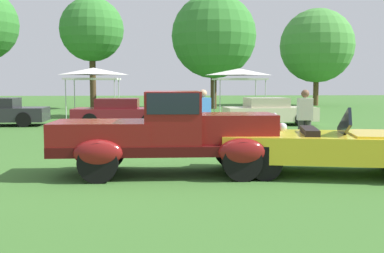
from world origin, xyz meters
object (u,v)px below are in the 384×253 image
at_px(spectator_near_truck, 203,117).
at_px(canopy_tent_center_field, 239,73).
at_px(canopy_tent_left_field, 93,73).
at_px(show_car_charcoal, 0,112).
at_px(feature_pickup_truck, 168,132).
at_px(neighbor_convertible, 336,146).
at_px(show_car_cream, 269,112).
at_px(spectator_by_row, 305,118).
at_px(show_car_burgundy, 121,113).

height_order(spectator_near_truck, canopy_tent_center_field, canopy_tent_center_field).
bearing_deg(canopy_tent_left_field, show_car_charcoal, -124.10).
height_order(feature_pickup_truck, neighbor_convertible, feature_pickup_truck).
relative_size(show_car_cream, canopy_tent_left_field, 1.46).
relative_size(feature_pickup_truck, canopy_tent_center_field, 1.65).
bearing_deg(spectator_by_row, spectator_near_truck, 168.80).
bearing_deg(feature_pickup_truck, show_car_charcoal, 122.21).
bearing_deg(spectator_by_row, neighbor_convertible, -96.61).
relative_size(show_car_burgundy, spectator_near_truck, 2.41).
bearing_deg(feature_pickup_truck, spectator_near_truck, 73.03).
height_order(show_car_charcoal, show_car_cream, same).
distance_m(neighbor_convertible, show_car_burgundy, 11.84).
distance_m(show_car_charcoal, canopy_tent_left_field, 6.28).
height_order(canopy_tent_left_field, canopy_tent_center_field, same).
height_order(show_car_charcoal, show_car_burgundy, same).
relative_size(show_car_burgundy, spectator_by_row, 2.41).
xyz_separation_m(neighbor_convertible, canopy_tent_center_field, (1.05, 17.18, 1.84)).
bearing_deg(show_car_burgundy, neighbor_convertible, -63.86).
bearing_deg(show_car_charcoal, canopy_tent_left_field, 55.90).
bearing_deg(canopy_tent_left_field, feature_pickup_truck, -77.05).
relative_size(feature_pickup_truck, spectator_near_truck, 2.76).
relative_size(feature_pickup_truck, show_car_charcoal, 1.20).
bearing_deg(show_car_cream, canopy_tent_left_field, 146.99).
relative_size(show_car_charcoal, canopy_tent_left_field, 1.38).
bearing_deg(canopy_tent_center_field, show_car_burgundy, -133.76).
distance_m(feature_pickup_truck, spectator_near_truck, 3.59).
bearing_deg(show_car_cream, neighbor_convertible, -96.86).
xyz_separation_m(neighbor_convertible, show_car_charcoal, (-10.53, 11.56, 0.02)).
bearing_deg(canopy_tent_center_field, show_car_cream, -87.47).
bearing_deg(canopy_tent_center_field, neighbor_convertible, -93.51).
distance_m(feature_pickup_truck, neighbor_convertible, 3.44).
xyz_separation_m(neighbor_convertible, show_car_burgundy, (-5.22, 10.63, 0.02)).
bearing_deg(show_car_charcoal, spectator_near_truck, -43.91).
distance_m(show_car_burgundy, spectator_by_row, 9.33).
xyz_separation_m(show_car_burgundy, canopy_tent_center_field, (6.27, 6.55, 1.82)).
height_order(show_car_charcoal, spectator_by_row, spectator_by_row).
bearing_deg(neighbor_convertible, show_car_burgundy, 116.14).
xyz_separation_m(feature_pickup_truck, show_car_burgundy, (-1.80, 10.36, -0.27)).
bearing_deg(spectator_near_truck, show_car_cream, 63.22).
xyz_separation_m(show_car_burgundy, spectator_near_truck, (2.85, -6.93, 0.31)).
height_order(neighbor_convertible, canopy_tent_left_field, canopy_tent_left_field).
bearing_deg(canopy_tent_center_field, spectator_by_row, -92.81).
xyz_separation_m(spectator_by_row, canopy_tent_center_field, (0.69, 14.02, 1.51)).
xyz_separation_m(spectator_near_truck, canopy_tent_left_field, (-4.79, 12.83, 1.51)).
distance_m(show_car_burgundy, show_car_cream, 6.56).
bearing_deg(show_car_burgundy, canopy_tent_left_field, 108.17).
relative_size(show_car_charcoal, show_car_burgundy, 0.96).
distance_m(show_car_burgundy, canopy_tent_left_field, 6.47).
distance_m(neighbor_convertible, spectator_near_truck, 4.41).
bearing_deg(spectator_near_truck, canopy_tent_left_field, 110.46).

